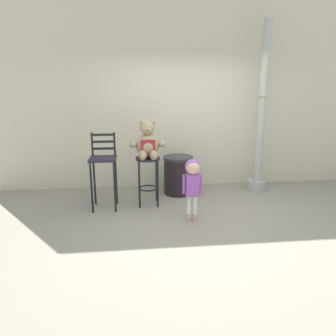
{
  "coord_description": "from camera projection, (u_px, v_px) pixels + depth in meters",
  "views": [
    {
      "loc": [
        -0.89,
        -3.85,
        1.82
      ],
      "look_at": [
        -0.41,
        0.61,
        0.68
      ],
      "focal_mm": 32.31,
      "sensor_mm": 36.0,
      "label": 1
    }
  ],
  "objects": [
    {
      "name": "lamppost",
      "position": [
        260.0,
        126.0,
        5.46
      ],
      "size": [
        0.35,
        0.35,
        3.01
      ],
      "color": "#A6A49F",
      "rests_on": "ground_plane"
    },
    {
      "name": "bar_stool_with_teddy",
      "position": [
        148.0,
        171.0,
        4.87
      ],
      "size": [
        0.39,
        0.39,
        0.79
      ],
      "color": "#221E2F",
      "rests_on": "ground_plane"
    },
    {
      "name": "trash_bin",
      "position": [
        178.0,
        175.0,
        5.45
      ],
      "size": [
        0.53,
        0.53,
        0.69
      ],
      "color": "black",
      "rests_on": "ground_plane"
    },
    {
      "name": "child_walking",
      "position": [
        192.0,
        177.0,
        4.23
      ],
      "size": [
        0.29,
        0.23,
        0.9
      ],
      "rotation": [
        0.0,
        0.0,
        -0.99
      ],
      "color": "#D7A098",
      "rests_on": "ground_plane"
    },
    {
      "name": "building_wall",
      "position": [
        182.0,
        89.0,
        5.72
      ],
      "size": [
        7.46,
        0.3,
        3.73
      ],
      "primitive_type": "cube",
      "color": "beige",
      "rests_on": "ground_plane"
    },
    {
      "name": "bar_chair_empty",
      "position": [
        103.0,
        164.0,
        4.7
      ],
      "size": [
        0.41,
        0.41,
        1.19
      ],
      "color": "#221E2F",
      "rests_on": "ground_plane"
    },
    {
      "name": "ground_plane",
      "position": [
        202.0,
        224.0,
        4.25
      ],
      "size": [
        24.0,
        24.0,
        0.0
      ],
      "primitive_type": "plane",
      "color": "gray"
    },
    {
      "name": "teddy_bear",
      "position": [
        148.0,
        144.0,
        4.73
      ],
      "size": [
        0.58,
        0.52,
        0.61
      ],
      "color": "#9B8D66",
      "rests_on": "bar_stool_with_teddy"
    }
  ]
}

